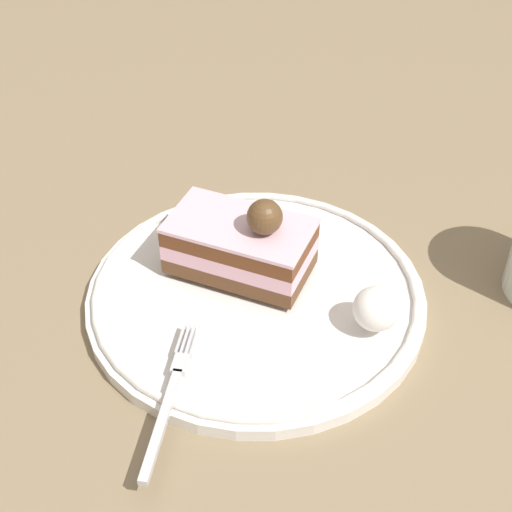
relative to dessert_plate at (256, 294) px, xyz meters
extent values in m
plane|color=#857153|center=(-0.02, 0.02, -0.01)|extent=(2.40, 2.40, 0.00)
cylinder|color=white|center=(0.00, 0.00, 0.00)|extent=(0.25, 0.25, 0.01)
torus|color=white|center=(0.00, 0.00, 0.00)|extent=(0.24, 0.24, 0.01)
cube|color=brown|center=(-0.02, -0.01, 0.01)|extent=(0.10, 0.12, 0.01)
cube|color=#EBB2C6|center=(-0.02, -0.01, 0.03)|extent=(0.10, 0.12, 0.01)
cube|color=brown|center=(-0.02, -0.01, 0.04)|extent=(0.10, 0.12, 0.01)
cube|color=silver|center=(-0.02, -0.01, 0.05)|extent=(0.10, 0.12, 0.00)
sphere|color=brown|center=(-0.01, 0.01, 0.06)|extent=(0.03, 0.03, 0.03)
ellipsoid|color=white|center=(0.05, 0.08, 0.02)|extent=(0.03, 0.03, 0.03)
cube|color=silver|center=(0.12, -0.07, 0.01)|extent=(0.08, 0.03, 0.00)
cube|color=silver|center=(0.07, -0.06, 0.01)|extent=(0.02, 0.01, 0.00)
cube|color=silver|center=(0.05, -0.05, 0.01)|extent=(0.03, 0.01, 0.00)
cube|color=silver|center=(0.05, -0.05, 0.01)|extent=(0.03, 0.01, 0.00)
cube|color=silver|center=(0.05, -0.05, 0.01)|extent=(0.03, 0.01, 0.00)
cube|color=silver|center=(0.05, -0.06, 0.01)|extent=(0.03, 0.01, 0.00)
camera|label=1|loc=(0.40, -0.04, 0.39)|focal=52.82mm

